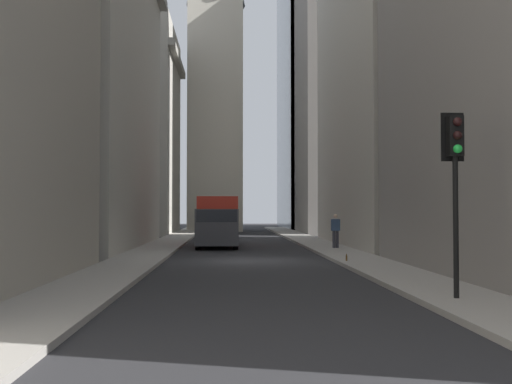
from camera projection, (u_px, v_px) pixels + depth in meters
ground_plane at (248, 261)px, 24.71m from camera, size 135.00×135.00×0.00m
sidewalk_right at (138, 259)px, 24.50m from camera, size 90.00×2.20×0.14m
sidewalk_left at (355, 258)px, 24.92m from camera, size 90.00×2.20×0.14m
building_left_far at (352, 80)px, 55.22m from camera, size 13.15×10.50×28.19m
building_right_far at (118, 131)px, 52.89m from camera, size 12.41×10.50×18.11m
building_right_midfar at (50, 76)px, 32.79m from camera, size 17.61×10.50×18.89m
church_spire at (216, 36)px, 61.05m from camera, size 5.98×5.98×38.01m
delivery_truck at (218, 221)px, 33.75m from camera, size 6.46×2.25×2.84m
sedan_white at (221, 228)px, 46.92m from camera, size 4.30×1.78×1.42m
traffic_light_foreground at (455, 161)px, 13.30m from camera, size 0.43×0.52×4.14m
pedestrian at (336, 229)px, 30.86m from camera, size 0.26×0.44×1.74m
discarded_bottle at (347, 258)px, 22.92m from camera, size 0.07×0.07×0.27m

